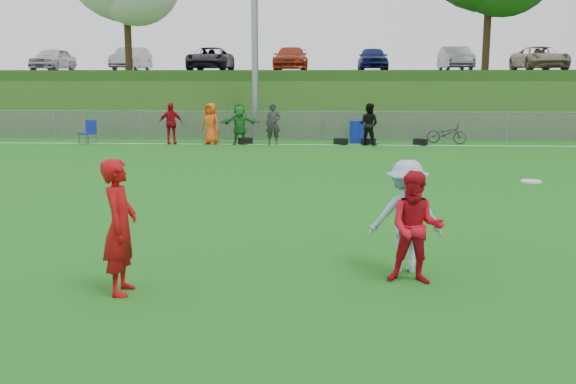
# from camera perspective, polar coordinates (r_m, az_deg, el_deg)

# --- Properties ---
(ground) EXTENTS (120.00, 120.00, 0.00)m
(ground) POSITION_cam_1_polar(r_m,az_deg,el_deg) (8.66, 2.03, -8.44)
(ground) COLOR #175C13
(ground) RESTS_ON ground
(sideline_far) EXTENTS (60.00, 0.10, 0.01)m
(sideline_far) POSITION_cam_1_polar(r_m,az_deg,el_deg) (26.35, 2.96, 4.22)
(sideline_far) COLOR white
(sideline_far) RESTS_ON ground
(fence) EXTENTS (58.00, 0.06, 1.30)m
(fence) POSITION_cam_1_polar(r_m,az_deg,el_deg) (28.28, 3.01, 5.94)
(fence) COLOR gray
(fence) RESTS_ON ground
(berm) EXTENTS (120.00, 18.00, 3.00)m
(berm) POSITION_cam_1_polar(r_m,az_deg,el_deg) (39.22, 3.13, 8.39)
(berm) COLOR #274B15
(berm) RESTS_ON ground
(parking_lot) EXTENTS (120.00, 12.00, 0.10)m
(parking_lot) POSITION_cam_1_polar(r_m,az_deg,el_deg) (41.20, 3.17, 10.64)
(parking_lot) COLOR black
(parking_lot) RESTS_ON berm
(car_row) EXTENTS (32.04, 5.18, 1.44)m
(car_row) POSITION_cam_1_polar(r_m,az_deg,el_deg) (40.24, 1.47, 11.75)
(car_row) COLOR silver
(car_row) RESTS_ON parking_lot
(spectator_row) EXTENTS (9.18, 0.93, 1.69)m
(spectator_row) POSITION_cam_1_polar(r_m,az_deg,el_deg) (26.43, -3.06, 6.07)
(spectator_row) COLOR #A70B18
(spectator_row) RESTS_ON ground
(gear_bags) EXTENTS (7.79, 0.50, 0.26)m
(gear_bags) POSITION_cam_1_polar(r_m,az_deg,el_deg) (26.44, 4.94, 4.49)
(gear_bags) COLOR black
(gear_bags) RESTS_ON ground
(player_red_left) EXTENTS (0.45, 0.66, 1.75)m
(player_red_left) POSITION_cam_1_polar(r_m,az_deg,el_deg) (8.47, -14.71, -3.02)
(player_red_left) COLOR #A60B0D
(player_red_left) RESTS_ON ground
(player_red_center) EXTENTS (0.83, 0.69, 1.54)m
(player_red_center) POSITION_cam_1_polar(r_m,az_deg,el_deg) (8.80, 11.31, -3.13)
(player_red_center) COLOR red
(player_red_center) RESTS_ON ground
(player_blue) EXTENTS (1.08, 0.66, 1.62)m
(player_blue) POSITION_cam_1_polar(r_m,az_deg,el_deg) (9.28, 10.44, -2.14)
(player_blue) COLOR #9ABBD6
(player_blue) RESTS_ON ground
(frisbee) EXTENTS (0.28, 0.28, 0.03)m
(frisbee) POSITION_cam_1_polar(r_m,az_deg,el_deg) (9.72, 20.80, 0.89)
(frisbee) COLOR white
(frisbee) RESTS_ON ground
(recycling_bin) EXTENTS (0.74, 0.74, 0.93)m
(recycling_bin) POSITION_cam_1_polar(r_m,az_deg,el_deg) (27.33, 6.14, 5.36)
(recycling_bin) COLOR #0F24AA
(recycling_bin) RESTS_ON ground
(camp_chair) EXTENTS (0.69, 0.69, 0.97)m
(camp_chair) POSITION_cam_1_polar(r_m,az_deg,el_deg) (27.99, -17.36, 4.70)
(camp_chair) COLOR #0D2397
(camp_chair) RESTS_ON ground
(bicycle) EXTENTS (1.74, 1.16, 0.87)m
(bicycle) POSITION_cam_1_polar(r_m,az_deg,el_deg) (27.51, 13.93, 5.08)
(bicycle) COLOR #323235
(bicycle) RESTS_ON ground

